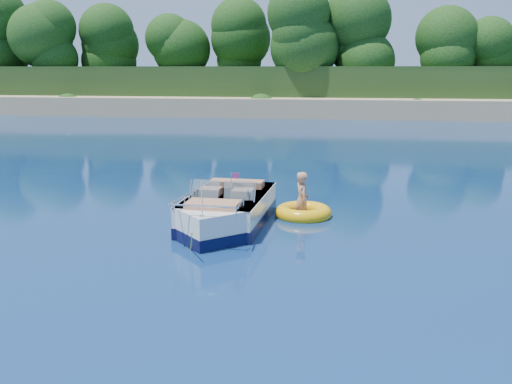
% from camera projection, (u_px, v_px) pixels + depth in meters
% --- Properties ---
extents(ground, '(160.00, 160.00, 0.00)m').
position_uv_depth(ground, '(261.00, 276.00, 10.72)').
color(ground, '#0A2046').
rests_on(ground, ground).
extents(shoreline, '(170.00, 59.00, 6.00)m').
position_uv_depth(shoreline, '(335.00, 91.00, 72.08)').
color(shoreline, tan).
rests_on(shoreline, ground).
extents(treeline, '(150.00, 7.12, 8.19)m').
position_uv_depth(treeline, '(331.00, 48.00, 49.13)').
color(treeline, black).
rests_on(treeline, ground).
extents(motorboat, '(1.98, 5.17, 1.72)m').
position_uv_depth(motorboat, '(225.00, 214.00, 13.98)').
color(motorboat, white).
rests_on(motorboat, ground).
extents(tow_tube, '(1.96, 1.96, 0.39)m').
position_uv_depth(tow_tube, '(303.00, 213.00, 15.01)').
color(tow_tube, '#FFB50C').
rests_on(tow_tube, ground).
extents(boy, '(0.67, 0.94, 1.70)m').
position_uv_depth(boy, '(301.00, 216.00, 15.05)').
color(boy, tan).
rests_on(boy, ground).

